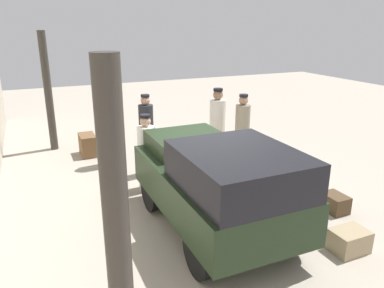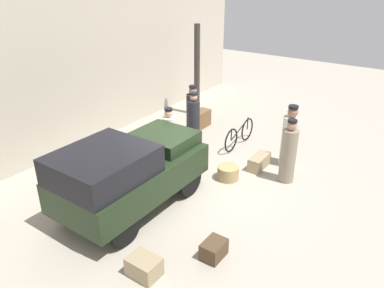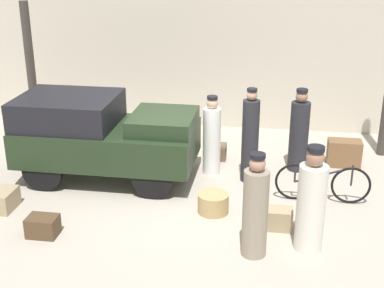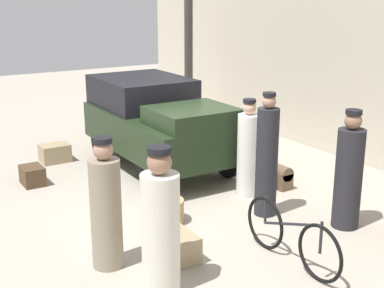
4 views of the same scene
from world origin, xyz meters
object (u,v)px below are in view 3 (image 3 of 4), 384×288
object	(u,v)px
conductor_in_dark_uniform	(250,139)
truck	(102,133)
wicker_basket	(213,203)
porter_carrying_trunk	(212,138)
porter_lifting_near_truck	(299,134)
trunk_barrel_dark	(217,151)
bicycle	(323,183)
porter_standing_middle	(311,204)
porter_with_bicycle	(255,210)
suitcase_tan_flat	(269,218)
trunk_large_brown	(3,200)
trunk_wicker_pale	(344,153)
suitcase_small_leather	(43,226)

from	to	relation	value
conductor_in_dark_uniform	truck	bearing A→B (deg)	-174.20
wicker_basket	porter_carrying_trunk	size ratio (longest dim) A/B	0.33
porter_lifting_near_truck	trunk_barrel_dark	size ratio (longest dim) A/B	4.18
bicycle	porter_standing_middle	world-z (taller)	porter_standing_middle
conductor_in_dark_uniform	porter_lifting_near_truck	bearing A→B (deg)	36.33
porter_lifting_near_truck	conductor_in_dark_uniform	bearing A→B (deg)	-143.67
porter_lifting_near_truck	trunk_barrel_dark	bearing A→B (deg)	171.84
conductor_in_dark_uniform	porter_carrying_trunk	bearing A→B (deg)	162.22
porter_standing_middle	porter_with_bicycle	size ratio (longest dim) A/B	1.03
suitcase_tan_flat	trunk_large_brown	size ratio (longest dim) A/B	1.36
trunk_large_brown	porter_lifting_near_truck	bearing A→B (deg)	26.68
porter_carrying_trunk	trunk_wicker_pale	xyz separation A→B (m)	(2.68, 0.80, -0.46)
porter_with_bicycle	trunk_large_brown	size ratio (longest dim) A/B	2.95
wicker_basket	suitcase_small_leather	distance (m)	2.86
porter_carrying_trunk	trunk_wicker_pale	size ratio (longest dim) A/B	2.36
porter_lifting_near_truck	suitcase_tan_flat	xyz separation A→B (m)	(-0.50, -2.50, -0.61)
conductor_in_dark_uniform	porter_with_bicycle	world-z (taller)	conductor_in_dark_uniform
porter_standing_middle	conductor_in_dark_uniform	distance (m)	2.57
porter_standing_middle	conductor_in_dark_uniform	bearing A→B (deg)	114.02
conductor_in_dark_uniform	trunk_barrel_dark	size ratio (longest dim) A/B	4.57
porter_with_bicycle	trunk_large_brown	distance (m)	4.52
trunk_barrel_dark	porter_standing_middle	bearing A→B (deg)	-61.60
bicycle	porter_carrying_trunk	distance (m)	2.36
porter_with_bicycle	suitcase_small_leather	xyz separation A→B (m)	(-3.35, 0.01, -0.58)
wicker_basket	porter_standing_middle	world-z (taller)	porter_standing_middle
bicycle	trunk_wicker_pale	distance (m)	1.84
bicycle	porter_standing_middle	size ratio (longest dim) A/B	1.01
truck	porter_lifting_near_truck	size ratio (longest dim) A/B	2.00
suitcase_small_leather	trunk_wicker_pale	bearing A→B (deg)	36.12
porter_lifting_near_truck	conductor_in_dark_uniform	distance (m)	1.18
porter_carrying_trunk	suitcase_tan_flat	xyz separation A→B (m)	(1.21, -2.05, -0.57)
wicker_basket	porter_with_bicycle	world-z (taller)	porter_with_bicycle
porter_standing_middle	conductor_in_dark_uniform	size ratio (longest dim) A/B	0.90
bicycle	porter_lifting_near_truck	world-z (taller)	porter_lifting_near_truck
bicycle	conductor_in_dark_uniform	world-z (taller)	conductor_in_dark_uniform
truck	trunk_large_brown	xyz separation A→B (m)	(-1.34, -1.60, -0.75)
bicycle	conductor_in_dark_uniform	xyz separation A→B (m)	(-1.35, 0.71, 0.51)
wicker_basket	trunk_large_brown	world-z (taller)	trunk_large_brown
bicycle	suitcase_small_leather	bearing A→B (deg)	-156.77
suitcase_tan_flat	trunk_large_brown	xyz separation A→B (m)	(-4.64, -0.08, 0.00)
bicycle	trunk_barrel_dark	size ratio (longest dim) A/B	4.14
porter_lifting_near_truck	suitcase_small_leather	xyz separation A→B (m)	(-4.07, -3.32, -0.62)
porter_standing_middle	porter_carrying_trunk	distance (m)	3.16
suitcase_tan_flat	wicker_basket	bearing A→B (deg)	158.37
suitcase_tan_flat	trunk_wicker_pale	distance (m)	3.21
truck	porter_with_bicycle	bearing A→B (deg)	-37.31
trunk_wicker_pale	suitcase_small_leather	bearing A→B (deg)	-143.88
porter_standing_middle	suitcase_tan_flat	xyz separation A→B (m)	(-0.60, 0.54, -0.58)
porter_lifting_near_truck	porter_with_bicycle	distance (m)	3.41
porter_with_bicycle	trunk_barrel_dark	bearing A→B (deg)	104.99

